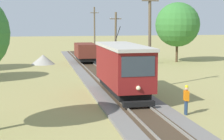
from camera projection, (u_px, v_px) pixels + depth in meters
The scene contains 8 objects.
red_tram at pixel (123, 67), 24.67m from camera, with size 2.60×8.54×4.79m.
freight_car at pixel (85, 52), 44.67m from camera, with size 2.40×5.20×2.31m.
utility_pole_mid at pixel (150, 38), 28.01m from camera, with size 1.40×0.56×8.10m.
utility_pole_far at pixel (116, 39), 40.66m from camera, with size 1.40×0.56×6.57m.
utility_pole_distant at pixel (95, 31), 55.96m from camera, with size 1.40×0.45×7.81m.
gravel_pile at pixel (43, 59), 44.27m from camera, with size 3.06×3.06×1.24m, color #9E998E.
track_worker at pixel (186, 98), 20.16m from camera, with size 0.27×0.40×1.78m.
tree_right_near at pixel (177, 25), 46.21m from camera, with size 5.95×5.95×8.04m.
Camera 1 is at (-5.78, -2.09, 5.45)m, focal length 55.15 mm.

